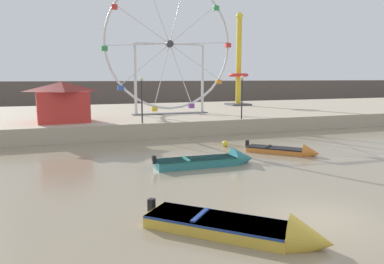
{
  "coord_description": "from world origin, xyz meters",
  "views": [
    {
      "loc": [
        -8.51,
        -10.25,
        5.0
      ],
      "look_at": [
        -0.26,
        12.71,
        1.38
      ],
      "focal_mm": 34.34,
      "sensor_mm": 36.0,
      "label": 1
    }
  ],
  "objects_px": {
    "motorboat_mustard_yellow": "(254,231)",
    "motorboat_orange_hull": "(289,151)",
    "drop_tower_yellow_tower": "(239,70)",
    "motorboat_teal_painted": "(215,161)",
    "mooring_buoy_orange": "(225,144)",
    "carnival_booth_red_striped": "(62,101)",
    "promenade_lamp_far": "(242,91)",
    "ferris_wheel_white_frame": "(170,46)",
    "promenade_lamp_near": "(142,93)"
  },
  "relations": [
    {
      "from": "motorboat_mustard_yellow",
      "to": "motorboat_orange_hull",
      "type": "height_order",
      "value": "motorboat_mustard_yellow"
    },
    {
      "from": "ferris_wheel_white_frame",
      "to": "promenade_lamp_near",
      "type": "xyz_separation_m",
      "value": [
        -4.4,
        -6.82,
        -4.38
      ]
    },
    {
      "from": "motorboat_teal_painted",
      "to": "mooring_buoy_orange",
      "type": "height_order",
      "value": "motorboat_teal_painted"
    },
    {
      "from": "motorboat_mustard_yellow",
      "to": "promenade_lamp_near",
      "type": "relative_size",
      "value": 1.42
    },
    {
      "from": "motorboat_teal_painted",
      "to": "motorboat_mustard_yellow",
      "type": "distance_m",
      "value": 9.85
    },
    {
      "from": "motorboat_teal_painted",
      "to": "promenade_lamp_near",
      "type": "bearing_deg",
      "value": 102.4
    },
    {
      "from": "promenade_lamp_far",
      "to": "mooring_buoy_orange",
      "type": "relative_size",
      "value": 8.82
    },
    {
      "from": "motorboat_teal_painted",
      "to": "drop_tower_yellow_tower",
      "type": "height_order",
      "value": "drop_tower_yellow_tower"
    },
    {
      "from": "motorboat_mustard_yellow",
      "to": "ferris_wheel_white_frame",
      "type": "relative_size",
      "value": 0.39
    },
    {
      "from": "motorboat_mustard_yellow",
      "to": "motorboat_orange_hull",
      "type": "xyz_separation_m",
      "value": [
        8.56,
        10.6,
        -0.03
      ]
    },
    {
      "from": "ferris_wheel_white_frame",
      "to": "drop_tower_yellow_tower",
      "type": "bearing_deg",
      "value": 35.0
    },
    {
      "from": "drop_tower_yellow_tower",
      "to": "carnival_booth_red_striped",
      "type": "distance_m",
      "value": 25.71
    },
    {
      "from": "motorboat_orange_hull",
      "to": "drop_tower_yellow_tower",
      "type": "xyz_separation_m",
      "value": [
        8.64,
        24.51,
        5.8
      ]
    },
    {
      "from": "motorboat_mustard_yellow",
      "to": "drop_tower_yellow_tower",
      "type": "height_order",
      "value": "drop_tower_yellow_tower"
    },
    {
      "from": "carnival_booth_red_striped",
      "to": "motorboat_teal_painted",
      "type": "bearing_deg",
      "value": -63.34
    },
    {
      "from": "drop_tower_yellow_tower",
      "to": "promenade_lamp_far",
      "type": "distance_m",
      "value": 17.06
    },
    {
      "from": "motorboat_teal_painted",
      "to": "carnival_booth_red_striped",
      "type": "distance_m",
      "value": 16.15
    },
    {
      "from": "motorboat_teal_painted",
      "to": "carnival_booth_red_striped",
      "type": "height_order",
      "value": "carnival_booth_red_striped"
    },
    {
      "from": "motorboat_teal_painted",
      "to": "mooring_buoy_orange",
      "type": "bearing_deg",
      "value": 60.65
    },
    {
      "from": "promenade_lamp_far",
      "to": "ferris_wheel_white_frame",
      "type": "bearing_deg",
      "value": 124.76
    },
    {
      "from": "motorboat_orange_hull",
      "to": "drop_tower_yellow_tower",
      "type": "distance_m",
      "value": 26.63
    },
    {
      "from": "carnival_booth_red_striped",
      "to": "promenade_lamp_far",
      "type": "distance_m",
      "value": 15.56
    },
    {
      "from": "motorboat_teal_painted",
      "to": "mooring_buoy_orange",
      "type": "distance_m",
      "value": 5.74
    },
    {
      "from": "motorboat_orange_hull",
      "to": "promenade_lamp_far",
      "type": "xyz_separation_m",
      "value": [
        1.29,
        9.27,
        3.63
      ]
    },
    {
      "from": "motorboat_orange_hull",
      "to": "ferris_wheel_white_frame",
      "type": "height_order",
      "value": "ferris_wheel_white_frame"
    },
    {
      "from": "motorboat_orange_hull",
      "to": "carnival_booth_red_striped",
      "type": "relative_size",
      "value": 0.88
    },
    {
      "from": "mooring_buoy_orange",
      "to": "carnival_booth_red_striped",
      "type": "bearing_deg",
      "value": 141.71
    },
    {
      "from": "motorboat_mustard_yellow",
      "to": "promenade_lamp_far",
      "type": "xyz_separation_m",
      "value": [
        9.84,
        19.87,
        3.6
      ]
    },
    {
      "from": "motorboat_mustard_yellow",
      "to": "motorboat_orange_hull",
      "type": "bearing_deg",
      "value": 94.66
    },
    {
      "from": "motorboat_teal_painted",
      "to": "motorboat_orange_hull",
      "type": "bearing_deg",
      "value": 12.49
    },
    {
      "from": "motorboat_orange_hull",
      "to": "mooring_buoy_orange",
      "type": "distance_m",
      "value": 4.75
    },
    {
      "from": "motorboat_orange_hull",
      "to": "promenade_lamp_near",
      "type": "relative_size",
      "value": 1.11
    },
    {
      "from": "motorboat_mustard_yellow",
      "to": "motorboat_teal_painted",
      "type": "bearing_deg",
      "value": 117.16
    },
    {
      "from": "motorboat_orange_hull",
      "to": "ferris_wheel_white_frame",
      "type": "xyz_separation_m",
      "value": [
        -3.43,
        16.06,
        7.94
      ]
    },
    {
      "from": "promenade_lamp_far",
      "to": "mooring_buoy_orange",
      "type": "xyz_separation_m",
      "value": [
        -4.14,
        -5.48,
        -3.61
      ]
    },
    {
      "from": "carnival_booth_red_striped",
      "to": "mooring_buoy_orange",
      "type": "height_order",
      "value": "carnival_booth_red_striped"
    },
    {
      "from": "drop_tower_yellow_tower",
      "to": "mooring_buoy_orange",
      "type": "relative_size",
      "value": 27.66
    },
    {
      "from": "motorboat_mustard_yellow",
      "to": "mooring_buoy_orange",
      "type": "bearing_deg",
      "value": 111.95
    },
    {
      "from": "drop_tower_yellow_tower",
      "to": "carnival_booth_red_striped",
      "type": "bearing_deg",
      "value": -152.0
    },
    {
      "from": "motorboat_teal_painted",
      "to": "promenade_lamp_far",
      "type": "xyz_separation_m",
      "value": [
        7.06,
        10.42,
        3.6
      ]
    },
    {
      "from": "motorboat_orange_hull",
      "to": "promenade_lamp_near",
      "type": "xyz_separation_m",
      "value": [
        -7.82,
        9.24,
        3.56
      ]
    },
    {
      "from": "ferris_wheel_white_frame",
      "to": "promenade_lamp_far",
      "type": "bearing_deg",
      "value": -55.24
    },
    {
      "from": "ferris_wheel_white_frame",
      "to": "promenade_lamp_near",
      "type": "bearing_deg",
      "value": -122.83
    },
    {
      "from": "ferris_wheel_white_frame",
      "to": "carnival_booth_red_striped",
      "type": "relative_size",
      "value": 2.87
    },
    {
      "from": "motorboat_mustard_yellow",
      "to": "ferris_wheel_white_frame",
      "type": "bearing_deg",
      "value": 122.68
    },
    {
      "from": "motorboat_teal_painted",
      "to": "promenade_lamp_far",
      "type": "height_order",
      "value": "promenade_lamp_far"
    },
    {
      "from": "motorboat_orange_hull",
      "to": "promenade_lamp_near",
      "type": "height_order",
      "value": "promenade_lamp_near"
    },
    {
      "from": "drop_tower_yellow_tower",
      "to": "motorboat_mustard_yellow",
      "type": "bearing_deg",
      "value": -116.1
    },
    {
      "from": "motorboat_teal_painted",
      "to": "motorboat_mustard_yellow",
      "type": "xyz_separation_m",
      "value": [
        -2.78,
        -9.45,
        -0.0
      ]
    },
    {
      "from": "motorboat_orange_hull",
      "to": "motorboat_mustard_yellow",
      "type": "bearing_deg",
      "value": -83.04
    }
  ]
}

